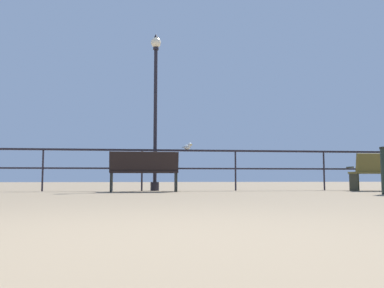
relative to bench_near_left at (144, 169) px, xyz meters
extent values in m
plane|color=#8C775B|center=(-0.06, -7.13, -0.52)|extent=(60.00, 60.00, 0.00)
cube|color=black|center=(-0.06, 0.77, 0.50)|extent=(19.29, 0.05, 0.05)
cube|color=black|center=(-0.06, 0.77, 0.04)|extent=(19.29, 0.04, 0.04)
cylinder|color=black|center=(-2.47, 0.77, -0.01)|extent=(0.04, 0.04, 1.03)
cylinder|color=black|center=(-0.06, 0.77, -0.01)|extent=(0.04, 0.04, 1.03)
cylinder|color=black|center=(2.36, 0.77, -0.01)|extent=(0.04, 0.04, 1.03)
cylinder|color=black|center=(4.77, 0.77, -0.01)|extent=(0.04, 0.04, 1.03)
cube|color=black|center=(0.00, 0.08, -0.06)|extent=(1.58, 0.46, 0.05)
cube|color=black|center=(0.00, -0.12, 0.17)|extent=(1.58, 0.14, 0.47)
cube|color=black|center=(0.75, 0.09, -0.29)|extent=(0.04, 0.40, 0.46)
cube|color=black|center=(0.75, 0.26, 0.08)|extent=(0.04, 0.31, 0.04)
cube|color=black|center=(-0.75, 0.08, -0.29)|extent=(0.04, 0.40, 0.46)
cube|color=black|center=(-0.75, 0.25, 0.08)|extent=(0.04, 0.31, 0.04)
cube|color=brown|center=(6.01, 0.08, -0.07)|extent=(1.63, 0.58, 0.05)
cube|color=#282819|center=(5.25, 0.12, -0.30)|extent=(0.06, 0.45, 0.46)
cube|color=#282819|center=(5.26, 0.32, 0.07)|extent=(0.05, 0.35, 0.04)
cylinder|color=black|center=(0.27, 0.93, -0.41)|extent=(0.22, 0.22, 0.22)
cylinder|color=black|center=(0.27, 0.93, 1.44)|extent=(0.09, 0.09, 3.48)
cylinder|color=black|center=(0.27, 0.93, 3.21)|extent=(0.15, 0.15, 0.06)
sphere|color=#F9EAC5|center=(0.27, 0.93, 3.37)|extent=(0.27, 0.27, 0.27)
cone|color=black|center=(0.27, 0.93, 3.56)|extent=(0.11, 0.11, 0.10)
ellipsoid|color=silver|center=(1.09, 0.77, 0.59)|extent=(0.24, 0.26, 0.12)
ellipsoid|color=gray|center=(1.09, 0.77, 0.61)|extent=(0.20, 0.22, 0.04)
sphere|color=silver|center=(1.15, 0.69, 0.65)|extent=(0.10, 0.10, 0.10)
cone|color=yellow|center=(1.19, 0.64, 0.65)|extent=(0.06, 0.06, 0.04)
cube|color=gray|center=(1.02, 0.87, 0.60)|extent=(0.09, 0.10, 0.02)
camera|label=1|loc=(0.01, -9.24, -0.20)|focal=36.82mm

